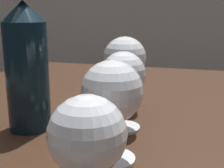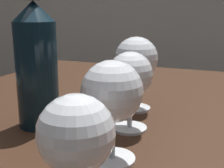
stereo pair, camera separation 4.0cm
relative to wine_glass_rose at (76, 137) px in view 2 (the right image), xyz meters
name	(u,v)px [view 2 (the right image)]	position (x,y,z in m)	size (l,w,h in m)	color
dining_table	(181,151)	(0.05, 0.36, -0.17)	(1.19, 0.95, 0.73)	#382114
wine_glass_rose	(76,137)	(0.00, 0.00, 0.00)	(0.08, 0.08, 0.13)	white
wine_glass_port	(112,95)	(-0.01, 0.11, 0.01)	(0.08, 0.08, 0.14)	white
wine_glass_chardonnay	(130,77)	(-0.02, 0.23, 0.01)	(0.08, 0.08, 0.14)	white
wine_glass_cabernet	(136,60)	(-0.05, 0.34, 0.02)	(0.09, 0.09, 0.15)	white
wine_bottle	(36,62)	(-0.18, 0.19, 0.03)	(0.07, 0.07, 0.30)	#0F232D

